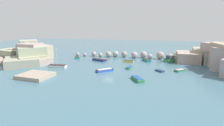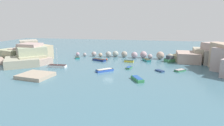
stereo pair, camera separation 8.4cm
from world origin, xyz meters
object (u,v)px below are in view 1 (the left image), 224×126
Objects in this scene: moored_boat_3 at (137,79)px; moored_boat_9 at (180,70)px; stone_dock at (36,76)px; moored_boat_8 at (129,61)px; moored_boat_1 at (147,60)px; channel_buoy at (107,59)px; moored_boat_10 at (77,58)px; moored_boat_6 at (129,67)px; moored_boat_2 at (57,66)px; moored_boat_0 at (160,71)px; moored_boat_5 at (171,59)px; moored_boat_7 at (99,60)px; moored_boat_4 at (105,70)px.

moored_boat_3 is 14.13m from moored_boat_9.
moored_boat_8 is at bearing 47.32° from stone_dock.
channel_buoy is at bearing 71.67° from moored_boat_1.
moored_boat_3 is 29.79m from moored_boat_10.
moored_boat_2 is at bearing 109.25° from moored_boat_6.
stone_dock is 9.83m from moored_boat_2.
moored_boat_5 is (4.03, 13.16, 0.54)m from moored_boat_0.
moored_boat_3 reaches higher than moored_boat_1.
moored_boat_2 is 1.13× the size of moored_boat_7.
moored_boat_5 is 1.72× the size of moored_boat_8.
moored_boat_0 is (16.38, -10.96, -0.11)m from channel_buoy.
moored_boat_2 reaches higher than channel_buoy.
moored_boat_4 reaches higher than moored_boat_8.
moored_boat_9 reaches higher than moored_boat_6.
moored_boat_6 is at bearing 7.83° from moored_boat_5.
stone_dock reaches higher than moored_boat_3.
moored_boat_10 is (-23.22, -0.52, -0.07)m from moored_boat_1.
moored_boat_5 is at bearing 19.96° from moored_boat_8.
moored_boat_10 is (-31.90, 10.41, 0.02)m from moored_boat_9.
channel_buoy is at bearing -177.69° from moored_boat_3.
moored_boat_0 is 0.58× the size of moored_boat_3.
stone_dock reaches higher than moored_boat_8.
moored_boat_5 reaches higher than moored_boat_7.
moored_boat_2 reaches higher than moored_boat_3.
moored_boat_7 is (9.31, 20.53, -0.10)m from stone_dock.
moored_boat_7 reaches higher than moored_boat_0.
moored_boat_10 is (0.72, 12.79, -0.09)m from moored_boat_2.
moored_boat_7 is at bearing -175.82° from moored_boat_8.
moored_boat_9 is at bearing -165.38° from moored_boat_1.
moored_boat_4 is at bearing 6.15° from moored_boat_5.
moored_boat_6 is at bearing -145.02° from moored_boat_0.
moored_boat_3 is 10.74m from moored_boat_6.
moored_boat_8 is at bearing -20.20° from moored_boat_5.
moored_boat_1 is (12.80, 1.23, 0.05)m from channel_buoy.
stone_dock is at bearing -112.04° from moored_boat_3.
moored_boat_10 is (-10.42, 0.71, -0.02)m from channel_buoy.
moored_boat_10 reaches higher than moored_boat_0.
moored_boat_0 is 27.56m from moored_boat_2.
channel_buoy is at bearing 58.18° from moored_boat_10.
moored_boat_6 is (-12.05, -11.48, -0.49)m from moored_boat_5.
moored_boat_1 is 18.04m from moored_boat_4.
moored_boat_5 is (31.89, 24.12, 0.32)m from stone_dock.
channel_buoy is at bearing 112.96° from moored_boat_9.
moored_boat_0 is at bearing -3.44° from moored_boat_7.
moored_boat_4 is at bearing 14.37° from moored_boat_10.
stone_dock is at bearing -128.29° from moored_boat_8.
stone_dock is at bearing 1.32° from moored_boat_5.
moored_boat_0 is 5.25m from moored_boat_9.
moored_boat_4 is 1.56× the size of moored_boat_10.
moored_boat_10 reaches higher than moored_boat_9.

